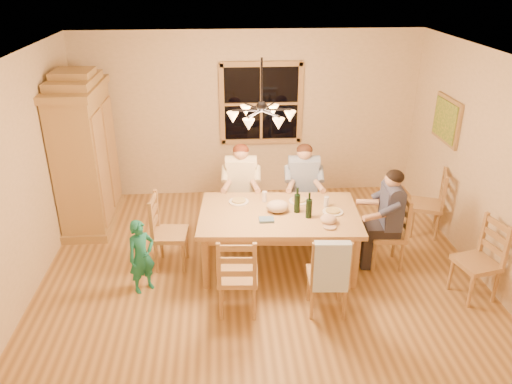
{
  "coord_description": "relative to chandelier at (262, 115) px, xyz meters",
  "views": [
    {
      "loc": [
        -0.45,
        -5.37,
        3.62
      ],
      "look_at": [
        -0.05,
        0.1,
        1.08
      ],
      "focal_mm": 35.0,
      "sensor_mm": 36.0,
      "label": 1
    }
  ],
  "objects": [
    {
      "name": "napkin",
      "position": [
        0.06,
        -0.04,
        -1.3
      ],
      "size": [
        0.19,
        0.15,
        0.03
      ],
      "primitive_type": "cube",
      "rotation": [
        0.0,
        0.0,
        -0.07
      ],
      "color": "slate",
      "rests_on": "dining_table"
    },
    {
      "name": "wall_left",
      "position": [
        -2.75,
        0.0,
        -0.73
      ],
      "size": [
        0.02,
        5.0,
        2.7
      ],
      "primitive_type": "cube",
      "color": "beige",
      "rests_on": "floor"
    },
    {
      "name": "chair_near_right",
      "position": [
        0.68,
        -0.82,
        -1.77
      ],
      "size": [
        0.47,
        0.45,
        0.99
      ],
      "rotation": [
        0.0,
        0.0,
        -0.07
      ],
      "color": "#A18147",
      "rests_on": "floor"
    },
    {
      "name": "floor",
      "position": [
        0.0,
        0.0,
        -2.08
      ],
      "size": [
        5.5,
        5.5,
        0.0
      ],
      "primitive_type": "plane",
      "color": "olive",
      "rests_on": "ground"
    },
    {
      "name": "wine_bottle_b",
      "position": [
        0.59,
        0.01,
        -1.15
      ],
      "size": [
        0.08,
        0.08,
        0.33
      ],
      "primitive_type": "cylinder",
      "color": "black",
      "rests_on": "dining_table"
    },
    {
      "name": "adult_slate_man",
      "position": [
        1.62,
        0.06,
        -1.24
      ],
      "size": [
        0.44,
        0.41,
        0.87
      ],
      "rotation": [
        0.0,
        0.0,
        1.5
      ],
      "color": "#3A405E",
      "rests_on": "floor"
    },
    {
      "name": "towel",
      "position": [
        0.66,
        -1.01,
        -1.38
      ],
      "size": [
        0.39,
        0.13,
        0.58
      ],
      "primitive_type": "cube",
      "rotation": [
        0.0,
        0.0,
        -0.07
      ],
      "color": "#B9D7FB",
      "rests_on": "chair_near_right"
    },
    {
      "name": "wall_right",
      "position": [
        2.75,
        0.0,
        -0.73
      ],
      "size": [
        0.02,
        5.0,
        2.7
      ],
      "primitive_type": "cube",
      "color": "beige",
      "rests_on": "floor"
    },
    {
      "name": "adult_plaid_man",
      "position": [
        0.69,
        1.07,
        -1.24
      ],
      "size": [
        0.41,
        0.44,
        0.87
      ],
      "rotation": [
        0.0,
        0.0,
        3.07
      ],
      "color": "#305186",
      "rests_on": "floor"
    },
    {
      "name": "window",
      "position": [
        0.2,
        2.47,
        -0.53
      ],
      "size": [
        1.3,
        0.06,
        1.3
      ],
      "color": "black",
      "rests_on": "wall_back"
    },
    {
      "name": "wall_back",
      "position": [
        0.0,
        2.5,
        -0.73
      ],
      "size": [
        5.5,
        0.02,
        2.7
      ],
      "primitive_type": "cube",
      "color": "beige",
      "rests_on": "floor"
    },
    {
      "name": "wine_glass_a",
      "position": [
        0.09,
        0.5,
        -1.25
      ],
      "size": [
        0.06,
        0.06,
        0.14
      ],
      "primitive_type": "cylinder",
      "color": "silver",
      "rests_on": "dining_table"
    },
    {
      "name": "adult_woman",
      "position": [
        -0.19,
        1.13,
        -1.24
      ],
      "size": [
        0.41,
        0.44,
        0.87
      ],
      "rotation": [
        0.0,
        0.0,
        3.07
      ],
      "color": "beige",
      "rests_on": "floor"
    },
    {
      "name": "chair_spare_back",
      "position": [
        2.45,
        0.84,
        -1.77
      ],
      "size": [
        0.55,
        0.56,
        0.99
      ],
      "rotation": [
        0.0,
        0.0,
        1.22
      ],
      "color": "#A18147",
      "rests_on": "floor"
    },
    {
      "name": "cap",
      "position": [
        0.8,
        -0.16,
        -1.26
      ],
      "size": [
        0.2,
        0.2,
        0.11
      ],
      "primitive_type": "ellipsoid",
      "color": "tan",
      "rests_on": "dining_table"
    },
    {
      "name": "wine_glass_b",
      "position": [
        0.86,
        0.29,
        -1.25
      ],
      "size": [
        0.06,
        0.06,
        0.14
      ],
      "primitive_type": "cylinder",
      "color": "silver",
      "rests_on": "dining_table"
    },
    {
      "name": "chair_far_left",
      "position": [
        -0.19,
        1.13,
        -1.77
      ],
      "size": [
        0.47,
        0.45,
        0.99
      ],
      "rotation": [
        0.0,
        0.0,
        3.07
      ],
      "color": "#A18147",
      "rests_on": "floor"
    },
    {
      "name": "chandelier",
      "position": [
        0.0,
        0.0,
        0.0
      ],
      "size": [
        0.77,
        0.68,
        0.71
      ],
      "color": "black",
      "rests_on": "ceiling"
    },
    {
      "name": "plate_plaid",
      "position": [
        0.54,
        0.45,
        -1.31
      ],
      "size": [
        0.26,
        0.26,
        0.02
      ],
      "primitive_type": "cylinder",
      "color": "white",
      "rests_on": "dining_table"
    },
    {
      "name": "chair_end_left",
      "position": [
        -1.14,
        0.25,
        -1.77
      ],
      "size": [
        0.45,
        0.47,
        0.99
      ],
      "rotation": [
        0.0,
        0.0,
        -1.64
      ],
      "color": "#A18147",
      "rests_on": "floor"
    },
    {
      "name": "chair_near_left",
      "position": [
        -0.32,
        -0.75,
        -1.77
      ],
      "size": [
        0.47,
        0.45,
        0.99
      ],
      "rotation": [
        0.0,
        0.0,
        -0.07
      ],
      "color": "#A18147",
      "rests_on": "floor"
    },
    {
      "name": "dining_table",
      "position": [
        0.24,
        0.16,
        -1.41
      ],
      "size": [
        2.07,
        1.35,
        0.76
      ],
      "rotation": [
        0.0,
        0.0,
        -0.07
      ],
      "color": "tan",
      "rests_on": "floor"
    },
    {
      "name": "plate_slate",
      "position": [
        0.91,
        0.11,
        -1.31
      ],
      "size": [
        0.26,
        0.26,
        0.02
      ],
      "primitive_type": "cylinder",
      "color": "white",
      "rests_on": "dining_table"
    },
    {
      "name": "child",
      "position": [
        -1.44,
        -0.27,
        -1.61
      ],
      "size": [
        0.41,
        0.38,
        0.93
      ],
      "primitive_type": "imported",
      "rotation": [
        0.0,
        0.0,
        0.63
      ],
      "color": "#1B7D67",
      "rests_on": "floor"
    },
    {
      "name": "chair_end_right",
      "position": [
        1.62,
        0.06,
        -1.77
      ],
      "size": [
        0.45,
        0.47,
        0.99
      ],
      "rotation": [
        0.0,
        0.0,
        1.5
      ],
      "color": "#A18147",
      "rests_on": "floor"
    },
    {
      "name": "wine_bottle_a",
      "position": [
        0.47,
        0.16,
        -1.15
      ],
      "size": [
        0.08,
        0.08,
        0.33
      ],
      "primitive_type": "cylinder",
      "color": "black",
      "rests_on": "dining_table"
    },
    {
      "name": "painting",
      "position": [
        2.71,
        1.2,
        -0.48
      ],
      "size": [
        0.06,
        0.78,
        0.64
      ],
      "color": "#A78448",
      "rests_on": "wall_right"
    },
    {
      "name": "chair_spare_front",
      "position": [
        2.45,
        -0.68,
        -1.77
      ],
      "size": [
        0.51,
        0.52,
        0.99
      ],
      "rotation": [
        0.0,
        0.0,
        1.8
      ],
      "color": "#A18147",
      "rests_on": "floor"
    },
    {
      "name": "cloth_bundle",
      "position": [
        0.22,
        0.19,
        -1.24
      ],
      "size": [
        0.28,
        0.22,
        0.15
      ],
      "primitive_type": "ellipsoid",
      "color": "tan",
      "rests_on": "dining_table"
    },
    {
      "name": "plate_woman",
      "position": [
        -0.25,
        0.49,
        -1.31
      ],
      "size": [
        0.26,
        0.26,
        0.02
      ],
      "primitive_type": "cylinder",
      "color": "white",
      "rests_on": "dining_table"
    },
    {
      "name": "armoire",
      "position": [
        -2.42,
        1.55,
        -1.02
      ],
      "size": [
        0.66,
        1.4,
        2.3
      ],
      "color": "#A78448",
      "rests_on": "floor"
    },
    {
      "name": "ceiling",
      "position": [
        0.0,
        0.0,
        0.62
      ],
      "size": [
        5.5,
        5.0,
        0.02
      ],
      "primitive_type": "cube",
      "color": "white",
      "rests_on": "wall_back"
    },
    {
      "name": "chair_far_right",
      "position": [
        0.69,
        1.07,
        -1.77
      ],
      "size": [
        0.47,
        0.45,
        0.99
      ],
      "rotation": [
        0.0,
        0.0,
        3.07
      ],
      "color": "#A18147",
      "rests_on": "floor"
    }
  ]
}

